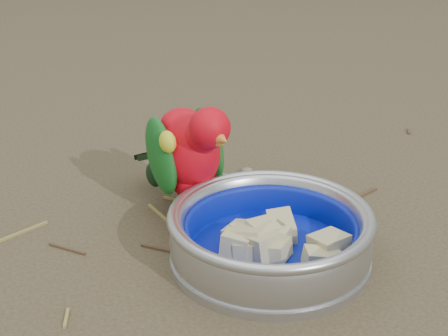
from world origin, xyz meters
name	(u,v)px	position (x,y,z in m)	size (l,w,h in m)	color
ground	(272,316)	(0.00, 0.00, 0.00)	(60.00, 60.00, 0.00)	#493D2B
food_bowl	(270,255)	(0.03, 0.09, 0.01)	(0.22, 0.22, 0.02)	#B2B2BA
bowl_wall	(271,231)	(0.03, 0.09, 0.04)	(0.22, 0.22, 0.04)	#B2B2BA
fruit_wedges	(270,237)	(0.03, 0.09, 0.03)	(0.13, 0.13, 0.03)	tan
lory_parrot	(190,161)	(-0.03, 0.22, 0.07)	(0.09, 0.18, 0.15)	red
ground_debris	(253,289)	(-0.01, 0.04, 0.00)	(0.90, 0.80, 0.01)	olive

